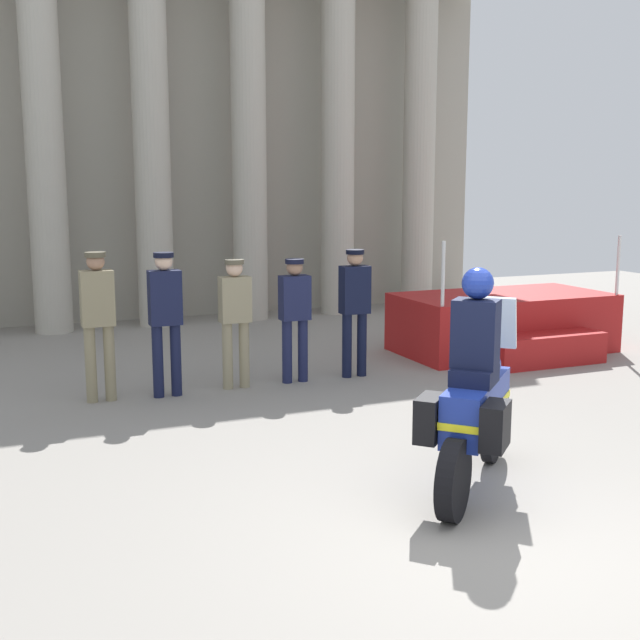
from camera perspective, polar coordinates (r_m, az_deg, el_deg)
The scene contains 9 objects.
ground_plane at distance 6.22m, azimuth 13.57°, elevation -15.01°, with size 28.00×28.00×0.00m, color gray.
colonnade_backdrop at distance 15.41m, azimuth -12.29°, elevation 14.27°, with size 14.05×1.50×7.44m.
reviewing_stand at distance 12.68m, azimuth 12.98°, elevation -0.30°, with size 3.23×2.14×1.79m.
officer_in_row_0 at distance 9.79m, azimuth -15.43°, elevation 0.41°, with size 0.38×0.24×1.78m.
officer_in_row_1 at distance 9.84m, azimuth -10.88°, elevation 0.54°, with size 0.38×0.24×1.76m.
officer_in_row_2 at distance 10.14m, azimuth -6.02°, elevation 0.51°, with size 0.38×0.24×1.63m.
officer_in_row_3 at distance 10.39m, azimuth -1.79°, elevation 0.71°, with size 0.38×0.24×1.61m.
officer_in_row_4 at distance 10.69m, azimuth 2.47°, elevation 1.26°, with size 0.38×0.24×1.71m.
motorcycle_with_rider at distance 6.84m, azimuth 10.88°, elevation -5.53°, with size 1.59×1.53×1.90m.
Camera 1 is at (-3.42, -4.52, 2.57)m, focal length 45.26 mm.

